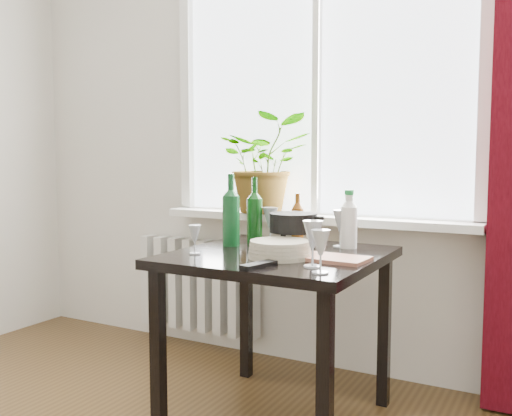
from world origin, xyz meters
The scene contains 18 objects.
window centered at (0.00, 2.22, 1.60)m, with size 1.72×0.08×1.62m.
windowsill centered at (0.00, 2.15, 0.82)m, with size 1.72×0.20×0.04m.
radiator centered at (-0.75, 2.18, 0.38)m, with size 0.80×0.10×0.55m.
table centered at (0.10, 1.55, 0.65)m, with size 0.85×0.85×0.74m.
potted_plant centered at (-0.26, 2.12, 1.11)m, with size 0.48×0.42×0.53m, color #286D1D.
wine_bottle_left centered at (-0.18, 1.62, 0.91)m, with size 0.08×0.08×0.34m, color #0C4019, non-canonical shape.
wine_bottle_right centered at (-0.12, 1.74, 0.90)m, with size 0.07×0.07×0.32m, color #0B3A0E, non-canonical shape.
bottle_amber centered at (0.05, 1.86, 0.86)m, with size 0.06×0.06×0.24m, color #70390C, non-canonical shape.
cleaning_bottle centered at (0.32, 1.81, 0.87)m, with size 0.07×0.07×0.26m, color white, non-canonical shape.
wineglass_front_right centered at (0.35, 1.33, 0.83)m, with size 0.08×0.08×0.18m, color silver, non-canonical shape.
wineglass_far_right centered at (0.42, 1.23, 0.82)m, with size 0.07×0.07×0.16m, color silver, non-canonical shape.
wineglass_back_center centered at (0.28, 1.82, 0.83)m, with size 0.07×0.07×0.17m, color silver, non-canonical shape.
wineglass_back_left centered at (-0.05, 1.78, 0.83)m, with size 0.07×0.07×0.17m, color #B4BEC2, non-canonical shape.
wineglass_front_left centered at (-0.19, 1.35, 0.80)m, with size 0.05×0.05×0.13m, color silver, non-canonical shape.
plate_stack centered at (0.16, 1.44, 0.77)m, with size 0.26×0.26×0.07m, color beige.
fondue_pot centered at (0.13, 1.65, 0.82)m, with size 0.24×0.21×0.16m, color black, non-canonical shape.
tv_remote centered at (0.18, 1.23, 0.75)m, with size 0.05×0.16×0.02m, color black.
cutting_board centered at (0.37, 1.49, 0.75)m, with size 0.27×0.18×0.01m, color #A16149.
Camera 1 is at (1.17, -0.61, 1.15)m, focal length 40.00 mm.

